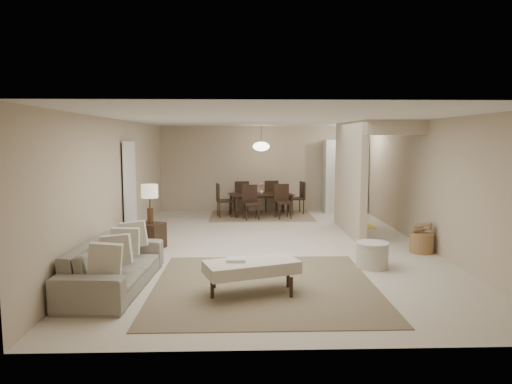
{
  "coord_description": "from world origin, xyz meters",
  "views": [
    {
      "loc": [
        -0.62,
        -8.89,
        2.13
      ],
      "look_at": [
        -0.34,
        0.34,
        1.05
      ],
      "focal_mm": 32.0,
      "sensor_mm": 36.0,
      "label": 1
    }
  ],
  "objects_px": {
    "side_table": "(151,236)",
    "wicker_basket": "(422,243)",
    "dining_table": "(261,205)",
    "sofa": "(115,265)",
    "ottoman_bench": "(251,267)",
    "round_pouf": "(372,255)",
    "pantry_cabinet": "(345,176)"
  },
  "relations": [
    {
      "from": "pantry_cabinet",
      "to": "ottoman_bench",
      "type": "relative_size",
      "value": 1.51
    },
    {
      "from": "sofa",
      "to": "ottoman_bench",
      "type": "relative_size",
      "value": 1.64
    },
    {
      "from": "sofa",
      "to": "round_pouf",
      "type": "xyz_separation_m",
      "value": [
        3.98,
        0.9,
        -0.12
      ]
    },
    {
      "from": "sofa",
      "to": "ottoman_bench",
      "type": "xyz_separation_m",
      "value": [
        1.96,
        -0.3,
        0.03
      ]
    },
    {
      "from": "wicker_basket",
      "to": "pantry_cabinet",
      "type": "bearing_deg",
      "value": 94.8
    },
    {
      "from": "round_pouf",
      "to": "wicker_basket",
      "type": "relative_size",
      "value": 1.25
    },
    {
      "from": "pantry_cabinet",
      "to": "dining_table",
      "type": "height_order",
      "value": "pantry_cabinet"
    },
    {
      "from": "pantry_cabinet",
      "to": "wicker_basket",
      "type": "distance_m",
      "value": 4.85
    },
    {
      "from": "round_pouf",
      "to": "dining_table",
      "type": "bearing_deg",
      "value": 107.15
    },
    {
      "from": "ottoman_bench",
      "to": "round_pouf",
      "type": "xyz_separation_m",
      "value": [
        2.03,
        1.2,
        -0.16
      ]
    },
    {
      "from": "sofa",
      "to": "dining_table",
      "type": "distance_m",
      "value": 6.61
    },
    {
      "from": "side_table",
      "to": "round_pouf",
      "type": "distance_m",
      "value": 4.19
    },
    {
      "from": "ottoman_bench",
      "to": "dining_table",
      "type": "height_order",
      "value": "dining_table"
    },
    {
      "from": "pantry_cabinet",
      "to": "round_pouf",
      "type": "height_order",
      "value": "pantry_cabinet"
    },
    {
      "from": "ottoman_bench",
      "to": "sofa",
      "type": "bearing_deg",
      "value": 151.94
    },
    {
      "from": "side_table",
      "to": "dining_table",
      "type": "bearing_deg",
      "value": 58.91
    },
    {
      "from": "ottoman_bench",
      "to": "side_table",
      "type": "xyz_separation_m",
      "value": [
        -1.91,
        2.64,
        -0.12
      ]
    },
    {
      "from": "sofa",
      "to": "side_table",
      "type": "distance_m",
      "value": 2.34
    },
    {
      "from": "side_table",
      "to": "wicker_basket",
      "type": "distance_m",
      "value": 5.17
    },
    {
      "from": "ottoman_bench",
      "to": "dining_table",
      "type": "relative_size",
      "value": 0.81
    },
    {
      "from": "pantry_cabinet",
      "to": "dining_table",
      "type": "bearing_deg",
      "value": -169.55
    },
    {
      "from": "sofa",
      "to": "wicker_basket",
      "type": "bearing_deg",
      "value": -67.29
    },
    {
      "from": "side_table",
      "to": "wicker_basket",
      "type": "bearing_deg",
      "value": -5.31
    },
    {
      "from": "dining_table",
      "to": "pantry_cabinet",
      "type": "bearing_deg",
      "value": -1.32
    },
    {
      "from": "side_table",
      "to": "ottoman_bench",
      "type": "bearing_deg",
      "value": -54.19
    },
    {
      "from": "sofa",
      "to": "round_pouf",
      "type": "bearing_deg",
      "value": -74.22
    },
    {
      "from": "dining_table",
      "to": "side_table",
      "type": "bearing_deg",
      "value": -132.86
    },
    {
      "from": "round_pouf",
      "to": "wicker_basket",
      "type": "height_order",
      "value": "round_pouf"
    },
    {
      "from": "round_pouf",
      "to": "pantry_cabinet",
      "type": "bearing_deg",
      "value": 81.88
    },
    {
      "from": "pantry_cabinet",
      "to": "side_table",
      "type": "height_order",
      "value": "pantry_cabinet"
    },
    {
      "from": "side_table",
      "to": "wicker_basket",
      "type": "relative_size",
      "value": 1.15
    },
    {
      "from": "side_table",
      "to": "pantry_cabinet",
      "type": "bearing_deg",
      "value": 42.02
    }
  ]
}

